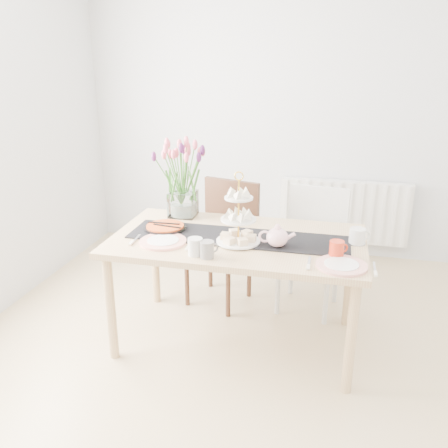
% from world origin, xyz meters
% --- Properties ---
extents(room_shell, '(4.50, 4.50, 4.50)m').
position_xyz_m(room_shell, '(0.00, 0.00, 1.30)').
color(room_shell, tan).
rests_on(room_shell, ground).
extents(radiator, '(1.20, 0.08, 0.60)m').
position_xyz_m(radiator, '(0.50, 2.19, 0.45)').
color(radiator, white).
rests_on(radiator, room_shell).
extents(dining_table, '(1.60, 0.90, 0.75)m').
position_xyz_m(dining_table, '(-0.18, 0.53, 0.67)').
color(dining_table, tan).
rests_on(dining_table, ground).
extents(chair_brown, '(0.57, 0.57, 0.94)m').
position_xyz_m(chair_brown, '(-0.41, 1.13, 0.55)').
color(chair_brown, '#392215').
rests_on(chair_brown, ground).
extents(chair_white, '(0.53, 0.53, 0.92)m').
position_xyz_m(chair_white, '(0.27, 1.17, 0.54)').
color(chair_white, silver).
rests_on(chair_white, ground).
extents(table_runner, '(1.40, 0.35, 0.01)m').
position_xyz_m(table_runner, '(-0.18, 0.53, 0.75)').
color(table_runner, black).
rests_on(table_runner, dining_table).
extents(tulip_vase, '(0.66, 0.66, 0.57)m').
position_xyz_m(tulip_vase, '(-0.66, 0.87, 1.12)').
color(tulip_vase, silver).
rests_on(tulip_vase, dining_table).
extents(cake_stand, '(0.27, 0.27, 0.40)m').
position_xyz_m(cake_stand, '(-0.16, 0.45, 0.86)').
color(cake_stand, gold).
rests_on(cake_stand, dining_table).
extents(teapot, '(0.22, 0.19, 0.14)m').
position_xyz_m(teapot, '(0.08, 0.43, 0.82)').
color(teapot, white).
rests_on(teapot, dining_table).
extents(cream_jug, '(0.13, 0.13, 0.10)m').
position_xyz_m(cream_jug, '(0.55, 0.60, 0.80)').
color(cream_jug, silver).
rests_on(cream_jug, dining_table).
extents(tart_tin, '(0.28, 0.28, 0.03)m').
position_xyz_m(tart_tin, '(-0.68, 0.56, 0.77)').
color(tart_tin, black).
rests_on(tart_tin, dining_table).
extents(mug_grey, '(0.12, 0.12, 0.10)m').
position_xyz_m(mug_grey, '(-0.29, 0.19, 0.80)').
color(mug_grey, slate).
rests_on(mug_grey, dining_table).
extents(mug_white, '(0.10, 0.10, 0.10)m').
position_xyz_m(mug_white, '(-0.36, 0.21, 0.80)').
color(mug_white, silver).
rests_on(mug_white, dining_table).
extents(mug_orange, '(0.12, 0.12, 0.10)m').
position_xyz_m(mug_orange, '(0.43, 0.36, 0.80)').
color(mug_orange, red).
rests_on(mug_orange, dining_table).
extents(plate_left, '(0.31, 0.31, 0.02)m').
position_xyz_m(plate_left, '(-0.62, 0.34, 0.76)').
color(plate_left, white).
rests_on(plate_left, dining_table).
extents(plate_right, '(0.28, 0.28, 0.01)m').
position_xyz_m(plate_right, '(0.46, 0.24, 0.76)').
color(plate_right, white).
rests_on(plate_right, dining_table).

